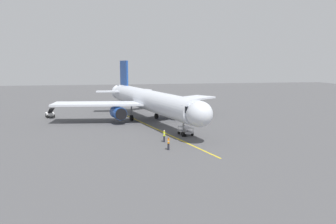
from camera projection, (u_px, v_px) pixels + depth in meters
ground_plane at (153, 122)px, 62.35m from camera, size 220.00×220.00×0.00m
apron_lead_in_line at (155, 128)px, 56.86m from camera, size 10.25×38.78×0.01m
airplane at (149, 101)px, 62.36m from camera, size 33.70×39.80×11.50m
ground_crew_marshaller at (164, 136)px, 46.91m from camera, size 0.28×0.42×1.71m
ground_crew_wing_walker at (185, 111)px, 70.55m from camera, size 0.46×0.37×1.71m
ground_crew_loader at (168, 143)px, 42.66m from camera, size 0.31×0.44×1.71m
baggage_cart_near_nose at (186, 131)px, 51.48m from camera, size 2.15×2.89×1.27m
belt_loader_portside at (50, 114)px, 68.12m from camera, size 2.56×4.72×2.32m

